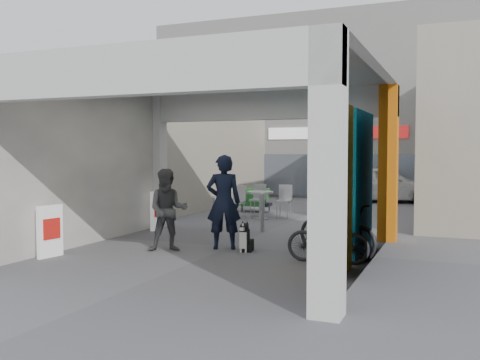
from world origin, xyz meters
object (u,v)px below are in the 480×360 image
at_px(man_with_dog, 224,202).
at_px(white_van, 384,184).
at_px(man_back_turned, 168,210).
at_px(produce_stand, 253,202).
at_px(bicycle_front, 336,229).
at_px(man_crates, 339,186).
at_px(man_elderly, 334,205).
at_px(bicycle_rear, 328,239).
at_px(border_collie, 245,240).
at_px(cafe_set, 260,206).

bearing_deg(man_with_dog, white_van, -124.12).
height_order(man_back_turned, white_van, man_back_turned).
xyz_separation_m(produce_stand, bicycle_front, (4.20, -6.44, 0.20)).
relative_size(man_back_turned, man_crates, 0.93).
height_order(produce_stand, man_back_turned, man_back_turned).
relative_size(produce_stand, bicycle_front, 0.62).
relative_size(man_back_turned, man_elderly, 1.05).
xyz_separation_m(man_back_turned, man_elderly, (2.84, 2.58, -0.04)).
distance_m(man_elderly, bicycle_rear, 2.60).
bearing_deg(bicycle_rear, border_collie, 73.67).
height_order(man_back_turned, man_elderly, man_back_turned).
relative_size(man_elderly, bicycle_rear, 1.06).
relative_size(man_with_dog, white_van, 0.46).
xyz_separation_m(man_with_dog, man_crates, (0.93, 7.09, -0.08)).
bearing_deg(bicycle_rear, man_with_dog, 73.92).
height_order(man_with_dog, man_back_turned, man_with_dog).
xyz_separation_m(man_elderly, white_van, (-0.15, 9.86, -0.07)).
xyz_separation_m(man_crates, white_van, (0.81, 4.72, -0.17)).
relative_size(man_elderly, bicycle_front, 0.83).
xyz_separation_m(cafe_set, produce_stand, (-0.78, 1.45, -0.04)).
relative_size(man_with_dog, man_back_turned, 1.17).
distance_m(produce_stand, white_van, 6.31).
bearing_deg(produce_stand, bicycle_front, -75.43).
bearing_deg(man_crates, produce_stand, 23.18).
bearing_deg(man_with_dog, man_back_turned, 7.83).
relative_size(bicycle_front, bicycle_rear, 1.28).
height_order(man_crates, bicycle_rear, man_crates).
bearing_deg(bicycle_front, man_elderly, 43.06).
xyz_separation_m(man_with_dog, man_elderly, (1.89, 1.95, -0.18)).
xyz_separation_m(border_collie, man_crates, (0.39, 7.22, 0.65)).
bearing_deg(man_back_turned, man_crates, 49.19).
bearing_deg(border_collie, man_crates, 78.46).
relative_size(cafe_set, produce_stand, 1.39).
xyz_separation_m(man_back_turned, bicycle_rear, (3.28, 0.05, -0.39)).
height_order(cafe_set, produce_stand, cafe_set).
distance_m(produce_stand, man_with_dog, 6.96).
relative_size(border_collie, white_van, 0.15).
relative_size(cafe_set, bicycle_front, 0.86).
bearing_deg(produce_stand, white_van, 36.22).
relative_size(cafe_set, man_crates, 0.91).
relative_size(produce_stand, man_elderly, 0.74).
bearing_deg(white_van, man_crates, 159.76).
bearing_deg(white_van, border_collie, 163.79).
bearing_deg(man_crates, man_back_turned, 91.03).
relative_size(border_collie, man_crates, 0.35).
bearing_deg(produce_stand, man_crates, -10.08).
xyz_separation_m(bicycle_front, bicycle_rear, (0.02, -0.82, -0.05)).
height_order(man_elderly, bicycle_front, man_elderly).
distance_m(produce_stand, man_crates, 2.91).
bearing_deg(cafe_set, border_collie, -72.83).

